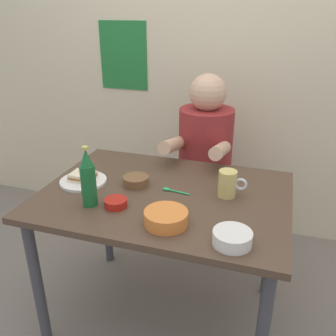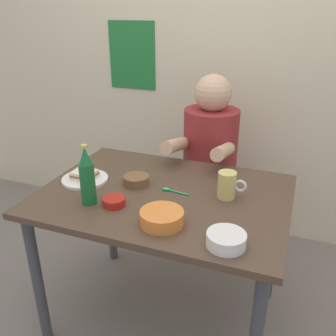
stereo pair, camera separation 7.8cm
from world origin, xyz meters
TOP-DOWN VIEW (x-y plane):
  - ground_plane at (0.00, 0.00)m, footprint 6.00×6.00m
  - wall_back at (-0.00, 1.05)m, footprint 4.40×0.09m
  - dining_table at (0.00, 0.00)m, footprint 1.10×0.80m
  - stool at (0.05, 0.63)m, footprint 0.34×0.34m
  - person_seated at (0.05, 0.62)m, footprint 0.33×0.56m
  - plate_orange at (-0.40, -0.02)m, footprint 0.22×0.22m
  - sandwich at (-0.40, -0.02)m, footprint 0.11×0.09m
  - beer_mug at (0.27, 0.06)m, footprint 0.13×0.08m
  - beer_bottle at (-0.26, -0.20)m, footprint 0.06×0.06m
  - condiment_bowl_brown at (-0.15, 0.03)m, footprint 0.12×0.12m
  - rice_bowl_white at (0.35, -0.29)m, footprint 0.14×0.14m
  - sambal_bowl_red at (-0.16, -0.18)m, footprint 0.10×0.10m
  - soup_bowl_orange at (0.09, -0.24)m, footprint 0.17×0.17m
  - spoon at (0.03, 0.02)m, footprint 0.13×0.03m

SIDE VIEW (x-z plane):
  - ground_plane at x=0.00m, z-range 0.00..0.00m
  - stool at x=0.05m, z-range 0.12..0.57m
  - dining_table at x=0.00m, z-range 0.28..1.02m
  - spoon at x=0.03m, z-range 0.74..0.75m
  - plate_orange at x=-0.40m, z-range 0.74..0.75m
  - sambal_bowl_red at x=-0.16m, z-range 0.74..0.78m
  - condiment_bowl_brown at x=-0.15m, z-range 0.74..0.78m
  - person_seated at x=0.05m, z-range 0.41..1.13m
  - rice_bowl_white at x=0.35m, z-range 0.74..0.79m
  - soup_bowl_orange at x=0.09m, z-range 0.74..0.80m
  - sandwich at x=-0.40m, z-range 0.75..0.79m
  - beer_mug at x=0.27m, z-range 0.74..0.86m
  - beer_bottle at x=-0.26m, z-range 0.73..0.99m
  - wall_back at x=0.00m, z-range 0.00..2.60m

